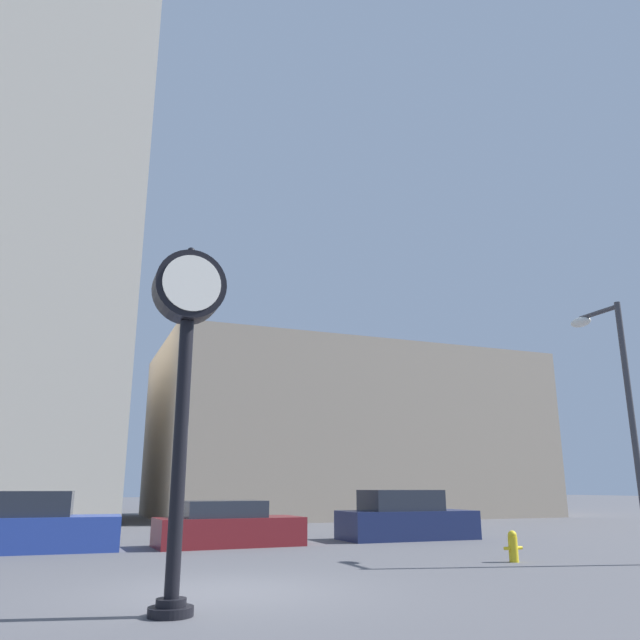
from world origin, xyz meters
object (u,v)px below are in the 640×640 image
(car_blue, at_px, (25,526))
(fire_hydrant_far, at_px, (513,546))
(car_navy, at_px, (405,518))
(street_lamp_right, at_px, (614,385))
(street_clock, at_px, (186,342))
(car_maroon, at_px, (228,527))

(car_blue, distance_m, fire_hydrant_far, 12.23)
(car_navy, xyz_separation_m, fire_hydrant_far, (-0.81, -6.40, -0.30))
(car_blue, relative_size, car_navy, 1.08)
(street_lamp_right, bearing_deg, street_clock, -167.92)
(fire_hydrant_far, bearing_deg, car_maroon, 129.74)
(car_navy, distance_m, fire_hydrant_far, 6.45)
(car_maroon, xyz_separation_m, fire_hydrant_far, (5.09, -6.13, -0.19))
(fire_hydrant_far, distance_m, street_lamp_right, 4.51)
(fire_hydrant_far, bearing_deg, street_lamp_right, -24.00)
(street_clock, xyz_separation_m, car_maroon, (2.98, 9.46, -3.12))
(car_blue, height_order, car_navy, car_navy)
(street_clock, bearing_deg, car_navy, 47.60)
(car_blue, xyz_separation_m, car_maroon, (5.30, -0.32, -0.11))
(fire_hydrant_far, bearing_deg, street_clock, -157.55)
(street_clock, height_order, car_maroon, street_clock)
(car_maroon, bearing_deg, street_lamp_right, -46.05)
(car_maroon, height_order, fire_hydrant_far, car_maroon)
(car_maroon, relative_size, fire_hydrant_far, 6.19)
(street_clock, bearing_deg, car_maroon, 72.53)
(street_clock, relative_size, street_lamp_right, 0.86)
(car_navy, bearing_deg, fire_hydrant_far, -96.23)
(street_clock, distance_m, car_maroon, 10.40)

